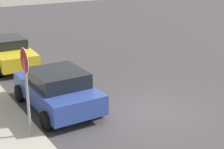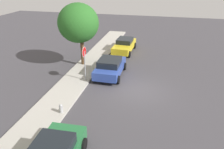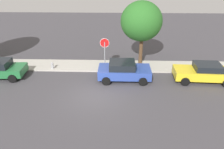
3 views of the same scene
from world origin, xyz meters
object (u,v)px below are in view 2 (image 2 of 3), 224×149
at_px(parked_car_yellow, 124,45).
at_px(street_tree_near_corner, 78,23).
at_px(fire_hydrant, 61,109).
at_px(stop_sign, 85,58).
at_px(parked_car_blue, 110,67).

bearing_deg(parked_car_yellow, street_tree_near_corner, 145.86).
distance_m(parked_car_yellow, fire_hydrant, 12.15).
bearing_deg(stop_sign, fire_hydrant, -179.25).
bearing_deg(parked_car_yellow, parked_car_blue, 179.41).
bearing_deg(street_tree_near_corner, parked_car_blue, -114.96).
bearing_deg(street_tree_near_corner, stop_sign, -152.99).
bearing_deg(fire_hydrant, parked_car_yellow, -7.40).
relative_size(stop_sign, parked_car_blue, 0.71).
height_order(parked_car_blue, parked_car_yellow, parked_car_blue).
distance_m(street_tree_near_corner, fire_hydrant, 8.33).
bearing_deg(parked_car_blue, stop_sign, 134.78).
distance_m(stop_sign, street_tree_near_corner, 3.85).
bearing_deg(stop_sign, parked_car_blue, -45.22).
xyz_separation_m(parked_car_blue, parked_car_yellow, (6.06, -0.06, -0.03)).
relative_size(street_tree_near_corner, fire_hydrant, 7.68).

